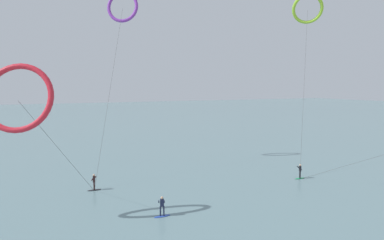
{
  "coord_description": "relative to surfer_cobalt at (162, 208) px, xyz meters",
  "views": [
    {
      "loc": [
        -10.19,
        -1.94,
        10.86
      ],
      "look_at": [
        0.0,
        20.44,
        8.22
      ],
      "focal_mm": 30.43,
      "sensor_mm": 36.0,
      "label": 1
    }
  ],
  "objects": [
    {
      "name": "sea_water",
      "position": [
        1.74,
        82.87,
        -0.78
      ],
      "size": [
        400.0,
        200.0,
        0.08
      ],
      "primitive_type": "cube",
      "color": "slate",
      "rests_on": "ground"
    },
    {
      "name": "surfer_cobalt",
      "position": [
        0.0,
        0.0,
        0.0
      ],
      "size": [
        1.4,
        0.65,
        1.7
      ],
      "rotation": [
        0.0,
        0.0,
        5.93
      ],
      "color": "#2647B7",
      "rests_on": "ground"
    },
    {
      "name": "surfer_charcoal",
      "position": [
        -4.14,
        9.29,
        0.0
      ],
      "size": [
        1.4,
        0.64,
        1.7
      ],
      "rotation": [
        0.0,
        0.0,
        1.31
      ],
      "color": "black",
      "rests_on": "ground"
    },
    {
      "name": "surfer_emerald",
      "position": [
        18.16,
        3.74,
        0.0
      ],
      "size": [
        1.4,
        0.71,
        1.7
      ],
      "rotation": [
        0.0,
        0.0,
        4.16
      ],
      "color": "#199351",
      "rests_on": "ground"
    },
    {
      "name": "kite_lime",
      "position": [
        26.04,
        11.79,
        20.74
      ],
      "size": [
        10.27,
        10.34,
        23.57
      ],
      "rotation": [
        0.0,
        0.0,
        2.43
      ],
      "color": "#8CC62D",
      "rests_on": "ground"
    },
    {
      "name": "kite_violet",
      "position": [
        1.59,
        19.8,
        20.37
      ],
      "size": [
        7.84,
        12.14,
        23.35
      ],
      "rotation": [
        0.0,
        0.0,
        5.72
      ],
      "color": "purple",
      "rests_on": "ground"
    },
    {
      "name": "kite_crimson",
      "position": [
        -10.22,
        3.08,
        9.1
      ],
      "size": [
        8.95,
        8.19,
        12.57
      ],
      "rotation": [
        0.0,
        0.0,
        5.87
      ],
      "color": "red",
      "rests_on": "ground"
    }
  ]
}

